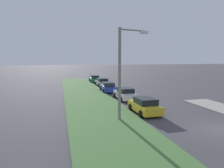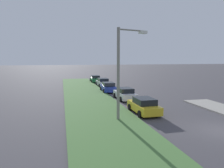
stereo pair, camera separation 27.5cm
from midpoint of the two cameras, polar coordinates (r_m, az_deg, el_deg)
The scene contains 7 objects.
grass_median at distance 23.05m, azimuth -4.66°, elevation -5.73°, with size 60.00×6.00×0.12m, color #477238.
parked_car_yellow at distance 20.12m, azimuth 8.86°, elevation -5.75°, with size 4.33×2.07×1.47m.
parked_car_white at distance 26.47m, azimuth 3.74°, elevation -2.63°, with size 4.35×2.11×1.47m.
parked_car_blue at distance 32.42m, azimuth -0.77°, elevation -0.85°, with size 4.33×2.08×1.47m.
parked_car_silver at distance 38.99m, azimuth -2.26°, elevation 0.46°, with size 4.36×2.14×1.47m.
parked_car_green at distance 45.49m, azimuth -4.28°, elevation 1.37°, with size 4.33×2.07×1.47m.
streetlight at distance 17.38m, azimuth 3.14°, elevation 4.57°, with size 1.07×2.81×7.50m.
Camera 2 is at (-12.28, 10.99, 5.10)m, focal length 34.37 mm.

